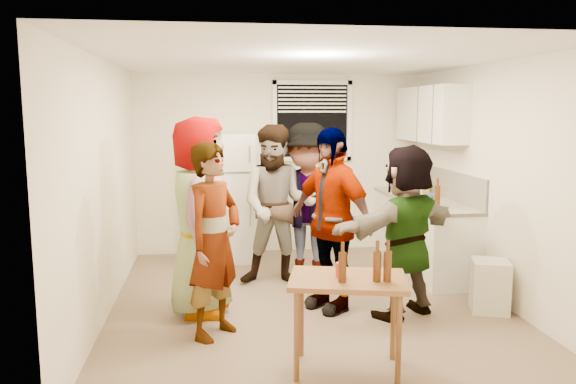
{
  "coord_description": "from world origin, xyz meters",
  "views": [
    {
      "loc": [
        -0.97,
        -5.57,
        2.01
      ],
      "look_at": [
        -0.17,
        0.2,
        1.15
      ],
      "focal_mm": 35.0,
      "sensor_mm": 36.0,
      "label": 1
    }
  ],
  "objects": [
    {
      "name": "room",
      "position": [
        0.0,
        0.0,
        0.0
      ],
      "size": [
        4.0,
        4.5,
        2.5
      ],
      "primitive_type": null,
      "color": "white",
      "rests_on": "ground"
    },
    {
      "name": "window",
      "position": [
        0.45,
        2.21,
        1.85
      ],
      "size": [
        1.12,
        0.1,
        1.06
      ],
      "primitive_type": null,
      "color": "white",
      "rests_on": "room"
    },
    {
      "name": "refrigerator",
      "position": [
        -0.75,
        1.88,
        0.85
      ],
      "size": [
        0.7,
        0.7,
        1.7
      ],
      "primitive_type": "cube",
      "color": "white",
      "rests_on": "ground"
    },
    {
      "name": "counter_lower",
      "position": [
        1.7,
        1.15,
        0.43
      ],
      "size": [
        0.6,
        2.2,
        0.86
      ],
      "primitive_type": "cube",
      "color": "white",
      "rests_on": "ground"
    },
    {
      "name": "countertop",
      "position": [
        1.7,
        1.15,
        0.88
      ],
      "size": [
        0.64,
        2.22,
        0.04
      ],
      "primitive_type": "cube",
      "color": "#BDB09A",
      "rests_on": "counter_lower"
    },
    {
      "name": "backsplash",
      "position": [
        1.99,
        1.15,
        1.08
      ],
      "size": [
        0.03,
        2.2,
        0.36
      ],
      "primitive_type": "cube",
      "color": "#BBB7AA",
      "rests_on": "countertop"
    },
    {
      "name": "upper_cabinets",
      "position": [
        1.83,
        1.35,
        1.95
      ],
      "size": [
        0.34,
        1.6,
        0.7
      ],
      "primitive_type": "cube",
      "color": "white",
      "rests_on": "room"
    },
    {
      "name": "kettle",
      "position": [
        1.65,
        1.47,
        0.9
      ],
      "size": [
        0.25,
        0.22,
        0.18
      ],
      "primitive_type": null,
      "rotation": [
        0.0,
        0.0,
        -0.18
      ],
      "color": "silver",
      "rests_on": "countertop"
    },
    {
      "name": "paper_towel",
      "position": [
        1.68,
        1.28,
        0.9
      ],
      "size": [
        0.12,
        0.12,
        0.27
      ],
      "primitive_type": "cylinder",
      "color": "white",
      "rests_on": "countertop"
    },
    {
      "name": "wine_bottle",
      "position": [
        1.75,
        1.91,
        0.9
      ],
      "size": [
        0.08,
        0.08,
        0.32
      ],
      "primitive_type": "cylinder",
      "color": "black",
      "rests_on": "countertop"
    },
    {
      "name": "beer_bottle_counter",
      "position": [
        1.6,
        0.49,
        0.9
      ],
      "size": [
        0.06,
        0.06,
        0.25
      ],
      "primitive_type": "cylinder",
      "color": "#47230C",
      "rests_on": "countertop"
    },
    {
      "name": "blue_cup",
      "position": [
        1.53,
        0.56,
        0.9
      ],
      "size": [
        0.1,
        0.1,
        0.13
      ],
      "primitive_type": "cylinder",
      "color": "#1A41B4",
      "rests_on": "countertop"
    },
    {
      "name": "picture_frame",
      "position": [
        1.92,
        1.63,
        0.97
      ],
      "size": [
        0.02,
        0.17,
        0.14
      ],
      "primitive_type": "cube",
      "color": "#E9D853",
      "rests_on": "countertop"
    },
    {
      "name": "trash_bin",
      "position": [
        1.78,
        -0.49,
        0.25
      ],
      "size": [
        0.45,
        0.45,
        0.52
      ],
      "primitive_type": "cube",
      "rotation": [
        0.0,
        0.0,
        -0.33
      ],
      "color": "beige",
      "rests_on": "ground"
    },
    {
      "name": "serving_table",
      "position": [
        0.05,
        -1.55,
        0.0
      ],
      "size": [
        0.99,
        0.78,
        0.74
      ],
      "primitive_type": null,
      "rotation": [
        0.0,
        0.0,
        -0.24
      ],
      "color": "brown",
      "rests_on": "ground"
    },
    {
      "name": "beer_bottle_table",
      "position": [
        -0.02,
        -1.65,
        0.74
      ],
      "size": [
        0.06,
        0.06,
        0.22
      ],
      "primitive_type": "cylinder",
      "color": "#47230C",
      "rests_on": "serving_table"
    },
    {
      "name": "red_cup",
      "position": [
        -0.0,
        -1.52,
        0.74
      ],
      "size": [
        0.08,
        0.08,
        0.11
      ],
      "primitive_type": "cylinder",
      "color": "red",
      "rests_on": "serving_table"
    },
    {
      "name": "guest_grey",
      "position": [
        -1.09,
        -0.13,
        0.0
      ],
      "size": [
        2.07,
        1.25,
        0.62
      ],
      "primitive_type": "imported",
      "rotation": [
        0.0,
        0.0,
        1.41
      ],
      "color": "gray",
      "rests_on": "ground"
    },
    {
      "name": "guest_stripe",
      "position": [
        -0.95,
        -0.72,
        0.0
      ],
      "size": [
        1.75,
        1.57,
        0.41
      ],
      "primitive_type": "imported",
      "rotation": [
        0.0,
        0.0,
        0.9
      ],
      "color": "#141933",
      "rests_on": "ground"
    },
    {
      "name": "guest_back_left",
      "position": [
        -0.22,
        0.68,
        0.0
      ],
      "size": [
        1.25,
        1.99,
        0.7
      ],
      "primitive_type": "imported",
      "rotation": [
        0.0,
        0.0,
        -0.2
      ],
      "color": "brown",
      "rests_on": "ground"
    },
    {
      "name": "guest_back_right",
      "position": [
        0.15,
        0.84,
        0.0
      ],
      "size": [
        1.82,
        2.18,
        0.69
      ],
      "primitive_type": "imported",
      "rotation": [
        0.0,
        0.0,
        -0.39
      ],
      "color": "#45454A",
      "rests_on": "ground"
    },
    {
      "name": "guest_black",
      "position": [
        0.21,
        -0.18,
        0.0
      ],
      "size": [
        2.13,
        1.9,
        0.45
      ],
      "primitive_type": "imported",
      "rotation": [
        0.0,
        0.0,
        -1.0
      ],
      "color": "black",
      "rests_on": "ground"
    },
    {
      "name": "guest_orange",
      "position": [
        0.89,
        -0.47,
        0.0
      ],
      "size": [
        2.17,
        2.22,
        0.5
      ],
      "primitive_type": "imported",
      "rotation": [
        0.0,
        0.0,
        3.62
      ],
      "color": "#BF7B42",
      "rests_on": "ground"
    }
  ]
}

